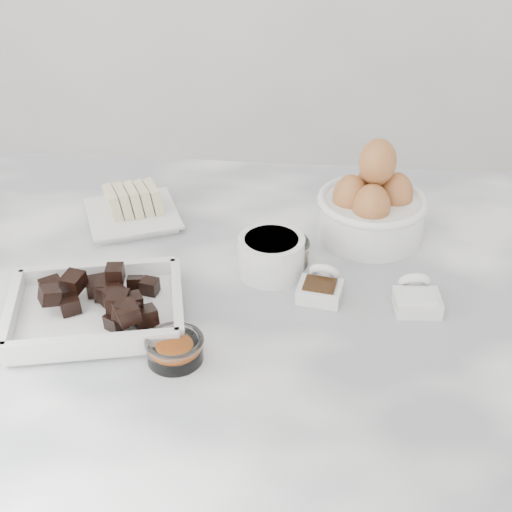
% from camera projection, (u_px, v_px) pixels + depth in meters
% --- Properties ---
extents(marble_slab, '(1.20, 0.80, 0.04)m').
position_uv_depth(marble_slab, '(239.00, 305.00, 0.96)').
color(marble_slab, white).
rests_on(marble_slab, cabinet).
extents(chocolate_dish, '(0.25, 0.21, 0.06)m').
position_uv_depth(chocolate_dish, '(95.00, 305.00, 0.89)').
color(chocolate_dish, white).
rests_on(chocolate_dish, marble_slab).
extents(butter_plate, '(0.18, 0.18, 0.06)m').
position_uv_depth(butter_plate, '(130.00, 208.00, 1.10)').
color(butter_plate, white).
rests_on(butter_plate, marble_slab).
extents(sugar_ramekin, '(0.09, 0.09, 0.05)m').
position_uv_depth(sugar_ramekin, '(271.00, 254.00, 0.97)').
color(sugar_ramekin, white).
rests_on(sugar_ramekin, marble_slab).
extents(egg_bowl, '(0.16, 0.16, 0.15)m').
position_uv_depth(egg_bowl, '(372.00, 206.00, 1.04)').
color(egg_bowl, white).
rests_on(egg_bowl, marble_slab).
extents(honey_bowl, '(0.08, 0.08, 0.03)m').
position_uv_depth(honey_bowl, '(282.00, 251.00, 1.00)').
color(honey_bowl, white).
rests_on(honey_bowl, marble_slab).
extents(zest_bowl, '(0.07, 0.07, 0.03)m').
position_uv_depth(zest_bowl, '(175.00, 348.00, 0.83)').
color(zest_bowl, white).
rests_on(zest_bowl, marble_slab).
extents(vanilla_spoon, '(0.06, 0.08, 0.04)m').
position_uv_depth(vanilla_spoon, '(321.00, 286.00, 0.94)').
color(vanilla_spoon, white).
rests_on(vanilla_spoon, marble_slab).
extents(salt_spoon, '(0.06, 0.07, 0.04)m').
position_uv_depth(salt_spoon, '(416.00, 297.00, 0.92)').
color(salt_spoon, white).
rests_on(salt_spoon, marble_slab).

